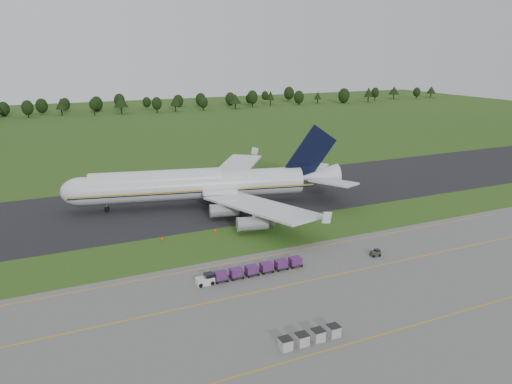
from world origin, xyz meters
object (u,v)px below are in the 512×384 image
uld_row (310,337)px  aircraft (200,184)px  utility_cart (375,254)px  edge_markers (240,227)px  baggage_train (250,270)px

uld_row → aircraft: bearing=84.1°
utility_cart → edge_markers: size_ratio=0.05×
baggage_train → aircraft: bearing=82.6°
baggage_train → edge_markers: size_ratio=0.56×
edge_markers → uld_row: bearing=-101.5°
baggage_train → edge_markers: baggage_train is taller
aircraft → utility_cart: aircraft is taller
utility_cart → aircraft: bearing=113.8°
baggage_train → uld_row: size_ratio=2.19×
aircraft → baggage_train: bearing=-97.4°
aircraft → utility_cart: 47.28m
baggage_train → utility_cart: size_ratio=10.35×
aircraft → edge_markers: aircraft is taller
uld_row → edge_markers: bearing=78.5°
aircraft → edge_markers: size_ratio=1.97×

